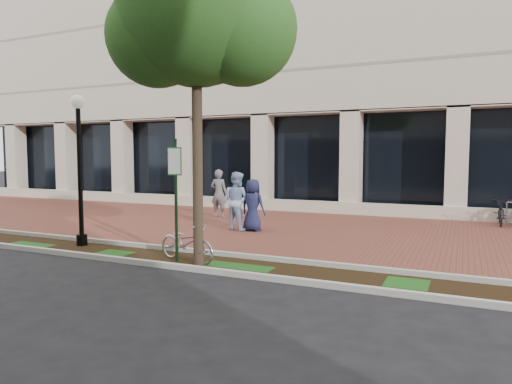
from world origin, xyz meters
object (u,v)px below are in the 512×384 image
at_px(locked_bicycle, 187,243).
at_px(pedestrian_mid, 236,201).
at_px(street_tree, 199,18).
at_px(pedestrian_left, 219,193).
at_px(pedestrian_right, 253,205).
at_px(parking_sign, 176,185).
at_px(lamppost, 80,161).

bearing_deg(locked_bicycle, pedestrian_mid, 26.88).
height_order(street_tree, pedestrian_left, street_tree).
xyz_separation_m(street_tree, pedestrian_right, (-0.89, 4.58, -4.44)).
bearing_deg(pedestrian_left, locked_bicycle, 111.25).
distance_m(street_tree, pedestrian_mid, 6.46).
bearing_deg(parking_sign, pedestrian_left, 106.96).
bearing_deg(pedestrian_left, pedestrian_mid, 126.99).
bearing_deg(parking_sign, lamppost, 165.33).
relative_size(street_tree, pedestrian_left, 3.82).
relative_size(pedestrian_mid, pedestrian_right, 1.13).
xyz_separation_m(parking_sign, pedestrian_mid, (-0.83, 4.57, -0.79)).
bearing_deg(street_tree, parking_sign, -178.80).
xyz_separation_m(pedestrian_left, pedestrian_mid, (2.01, -2.45, 0.01)).
xyz_separation_m(parking_sign, pedestrian_left, (-2.84, 7.02, -0.80)).
xyz_separation_m(parking_sign, locked_bicycle, (0.17, 0.16, -1.29)).
relative_size(street_tree, pedestrian_right, 4.31).
height_order(lamppost, pedestrian_left, lamppost).
height_order(lamppost, pedestrian_mid, lamppost).
distance_m(parking_sign, pedestrian_left, 7.62).
relative_size(parking_sign, locked_bicycle, 1.66).
xyz_separation_m(lamppost, locked_bicycle, (3.58, -0.41, -1.81)).
xyz_separation_m(parking_sign, lamppost, (-3.41, 0.58, 0.52)).
bearing_deg(pedestrian_right, lamppost, 58.40).
relative_size(lamppost, pedestrian_mid, 2.11).
relative_size(locked_bicycle, pedestrian_left, 0.89).
distance_m(pedestrian_left, pedestrian_right, 3.54).
bearing_deg(parking_sign, pedestrian_right, 88.15).
height_order(lamppost, locked_bicycle, lamppost).
bearing_deg(pedestrian_mid, pedestrian_left, -38.18).
height_order(street_tree, pedestrian_right, street_tree).
xyz_separation_m(parking_sign, pedestrian_right, (-0.26, 4.60, -0.90)).
distance_m(lamppost, locked_bicycle, 4.03).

